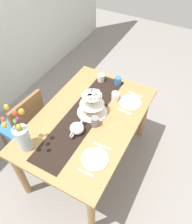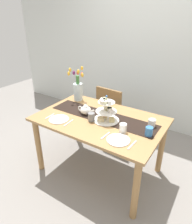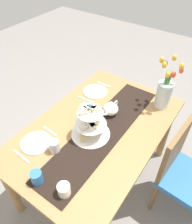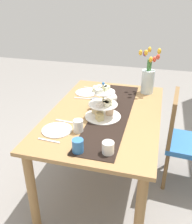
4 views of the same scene
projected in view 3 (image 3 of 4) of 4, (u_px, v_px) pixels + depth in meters
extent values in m
plane|color=gray|center=(97.00, 178.00, 2.27)|extent=(8.00, 8.00, 0.00)
cube|color=#A37747|center=(97.00, 129.00, 1.76)|extent=(1.46, 0.94, 0.03)
cylinder|color=#A37747|center=(101.00, 103.00, 2.59)|extent=(0.07, 0.07, 0.74)
cylinder|color=#A37747|center=(11.00, 189.00, 1.79)|extent=(0.07, 0.07, 0.74)
cylinder|color=#A37747|center=(165.00, 132.00, 2.25)|extent=(0.07, 0.07, 0.74)
cylinder|color=brown|center=(153.00, 197.00, 1.91)|extent=(0.04, 0.04, 0.41)
cylinder|color=brown|center=(171.00, 169.00, 2.11)|extent=(0.04, 0.04, 0.41)
cube|color=#3370B7|center=(189.00, 181.00, 1.77)|extent=(0.45, 0.45, 0.05)
cube|color=brown|center=(175.00, 150.00, 1.69)|extent=(0.42, 0.07, 0.45)
cube|color=black|center=(103.00, 131.00, 1.72)|extent=(1.32, 0.31, 0.00)
cylinder|color=beige|center=(90.00, 121.00, 1.60)|extent=(0.01, 0.01, 0.28)
cylinder|color=white|center=(91.00, 134.00, 1.69)|extent=(0.30, 0.30, 0.01)
cylinder|color=white|center=(90.00, 124.00, 1.62)|extent=(0.24, 0.24, 0.01)
cylinder|color=white|center=(90.00, 113.00, 1.54)|extent=(0.19, 0.19, 0.01)
cube|color=#D3C080|center=(84.00, 137.00, 1.63)|extent=(0.07, 0.07, 0.05)
cube|color=beige|center=(99.00, 131.00, 1.68)|extent=(0.07, 0.07, 0.05)
cube|color=#D4BE8C|center=(87.00, 126.00, 1.72)|extent=(0.09, 0.09, 0.04)
cube|color=silver|center=(84.00, 127.00, 1.57)|extent=(0.07, 0.06, 0.03)
cube|color=#EFE7C3|center=(91.00, 126.00, 1.57)|extent=(0.07, 0.06, 0.03)
cube|color=beige|center=(92.00, 125.00, 1.58)|extent=(0.06, 0.07, 0.03)
cube|color=beige|center=(95.00, 125.00, 1.58)|extent=(0.04, 0.06, 0.03)
cube|color=beige|center=(97.00, 121.00, 1.61)|extent=(0.06, 0.07, 0.03)
cube|color=beige|center=(95.00, 109.00, 1.55)|extent=(0.07, 0.06, 0.03)
cube|color=silver|center=(93.00, 107.00, 1.56)|extent=(0.06, 0.05, 0.03)
cube|color=silver|center=(90.00, 106.00, 1.57)|extent=(0.06, 0.07, 0.03)
cube|color=#EDE4C7|center=(85.00, 107.00, 1.56)|extent=(0.04, 0.06, 0.03)
cube|color=beige|center=(83.00, 109.00, 1.54)|extent=(0.05, 0.06, 0.03)
cube|color=silver|center=(84.00, 113.00, 1.52)|extent=(0.07, 0.06, 0.03)
sphere|color=#3370B7|center=(90.00, 106.00, 1.50)|extent=(0.02, 0.02, 0.02)
ellipsoid|color=white|center=(111.00, 109.00, 1.83)|extent=(0.13, 0.13, 0.10)
cone|color=white|center=(111.00, 103.00, 1.79)|extent=(0.06, 0.06, 0.04)
cylinder|color=white|center=(105.00, 114.00, 1.77)|extent=(0.07, 0.02, 0.06)
torus|color=white|center=(116.00, 104.00, 1.88)|extent=(0.07, 0.01, 0.07)
cylinder|color=silver|center=(163.00, 95.00, 1.87)|extent=(0.13, 0.13, 0.24)
cylinder|color=#3D7538|center=(168.00, 78.00, 1.76)|extent=(0.04, 0.04, 0.12)
ellipsoid|color=yellow|center=(168.00, 75.00, 1.65)|extent=(0.04, 0.04, 0.06)
ellipsoid|color=#EF4C38|center=(173.00, 75.00, 1.66)|extent=(0.04, 0.04, 0.06)
ellipsoid|color=yellow|center=(182.00, 66.00, 1.61)|extent=(0.04, 0.04, 0.06)
ellipsoid|color=#EF4C38|center=(181.00, 70.00, 1.70)|extent=(0.04, 0.04, 0.06)
ellipsoid|color=yellow|center=(174.00, 58.00, 1.74)|extent=(0.04, 0.04, 0.06)
ellipsoid|color=yellow|center=(162.00, 60.00, 1.77)|extent=(0.04, 0.04, 0.06)
ellipsoid|color=#6B2860|center=(165.00, 64.00, 1.71)|extent=(0.04, 0.04, 0.06)
ellipsoid|color=yellow|center=(164.00, 65.00, 1.65)|extent=(0.04, 0.04, 0.06)
cylinder|color=white|center=(64.00, 190.00, 1.31)|extent=(0.08, 0.08, 0.08)
cylinder|color=white|center=(95.00, 92.00, 2.09)|extent=(0.23, 0.23, 0.01)
cube|color=silver|center=(104.00, 84.00, 2.18)|extent=(0.02, 0.15, 0.01)
cube|color=silver|center=(86.00, 100.00, 2.01)|extent=(0.02, 0.17, 0.01)
cylinder|color=white|center=(36.00, 143.00, 1.63)|extent=(0.23, 0.23, 0.01)
cube|color=silver|center=(50.00, 131.00, 1.72)|extent=(0.03, 0.15, 0.01)
cube|color=silver|center=(21.00, 156.00, 1.54)|extent=(0.02, 0.17, 0.01)
cylinder|color=slate|center=(90.00, 115.00, 1.79)|extent=(0.08, 0.08, 0.09)
cylinder|color=white|center=(54.00, 146.00, 1.55)|extent=(0.08, 0.08, 0.09)
cylinder|color=#3370B7|center=(37.00, 177.00, 1.37)|extent=(0.08, 0.08, 0.09)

